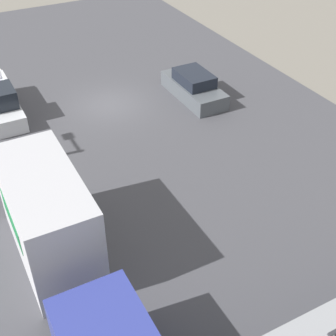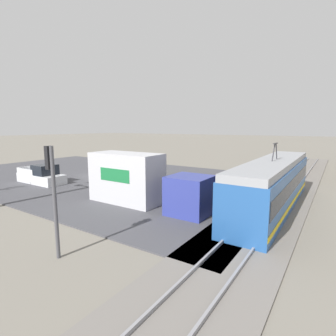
{
  "view_description": "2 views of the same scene",
  "coord_description": "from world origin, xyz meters",
  "px_view_note": "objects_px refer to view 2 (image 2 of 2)",
  "views": [
    {
      "loc": [
        7.98,
        22.33,
        13.11
      ],
      "look_at": [
        1.27,
        9.59,
        2.35
      ],
      "focal_mm": 50.0,
      "sensor_mm": 36.0,
      "label": 1
    },
    {
      "loc": [
        20.03,
        22.33,
        5.49
      ],
      "look_at": [
        1.26,
        10.05,
        1.97
      ],
      "focal_mm": 28.0,
      "sensor_mm": 36.0,
      "label": 2
    }
  ],
  "objects_px": {
    "pickup_truck": "(42,176)",
    "box_truck": "(140,181)",
    "light_rail_tram": "(273,185)",
    "sedan_car_0": "(136,166)",
    "traffic_light_pole": "(53,186)"
  },
  "relations": [
    {
      "from": "light_rail_tram",
      "to": "sedan_car_0",
      "type": "relative_size",
      "value": 3.04
    },
    {
      "from": "light_rail_tram",
      "to": "box_truck",
      "type": "height_order",
      "value": "light_rail_tram"
    },
    {
      "from": "light_rail_tram",
      "to": "traffic_light_pole",
      "type": "bearing_deg",
      "value": -26.91
    },
    {
      "from": "box_truck",
      "to": "traffic_light_pole",
      "type": "height_order",
      "value": "traffic_light_pole"
    },
    {
      "from": "traffic_light_pole",
      "to": "pickup_truck",
      "type": "bearing_deg",
      "value": -119.39
    },
    {
      "from": "light_rail_tram",
      "to": "box_truck",
      "type": "xyz_separation_m",
      "value": [
        4.3,
        -7.97,
        0.07
      ]
    },
    {
      "from": "box_truck",
      "to": "traffic_light_pole",
      "type": "xyz_separation_m",
      "value": [
        7.81,
        1.82,
        1.38
      ]
    },
    {
      "from": "box_truck",
      "to": "sedan_car_0",
      "type": "distance_m",
      "value": 14.33
    },
    {
      "from": "light_rail_tram",
      "to": "box_truck",
      "type": "distance_m",
      "value": 9.05
    },
    {
      "from": "box_truck",
      "to": "pickup_truck",
      "type": "bearing_deg",
      "value": -91.38
    },
    {
      "from": "pickup_truck",
      "to": "box_truck",
      "type": "bearing_deg",
      "value": 88.62
    },
    {
      "from": "traffic_light_pole",
      "to": "box_truck",
      "type": "bearing_deg",
      "value": -166.88
    },
    {
      "from": "light_rail_tram",
      "to": "box_truck",
      "type": "relative_size",
      "value": 1.54
    },
    {
      "from": "light_rail_tram",
      "to": "sedan_car_0",
      "type": "bearing_deg",
      "value": -110.45
    },
    {
      "from": "light_rail_tram",
      "to": "sedan_car_0",
      "type": "xyz_separation_m",
      "value": [
        -6.47,
        -17.36,
        -0.94
      ]
    }
  ]
}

